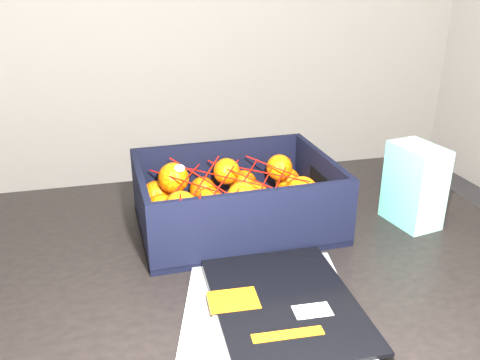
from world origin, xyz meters
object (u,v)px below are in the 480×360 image
object	(u,v)px
retail_carton	(414,185)
magazine_stack	(274,307)
table	(213,307)
produce_crate	(236,206)

from	to	relation	value
retail_carton	magazine_stack	bearing A→B (deg)	-159.55
table	produce_crate	world-z (taller)	produce_crate
magazine_stack	produce_crate	bearing A→B (deg)	85.92
table	magazine_stack	world-z (taller)	magazine_stack
produce_crate	retail_carton	distance (m)	0.35
magazine_stack	produce_crate	xyz separation A→B (m)	(0.02, 0.29, 0.03)
magazine_stack	retail_carton	xyz separation A→B (m)	(0.36, 0.20, 0.07)
produce_crate	retail_carton	xyz separation A→B (m)	(0.34, -0.08, 0.04)
magazine_stack	table	bearing A→B (deg)	108.64
retail_carton	produce_crate	bearing A→B (deg)	157.54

